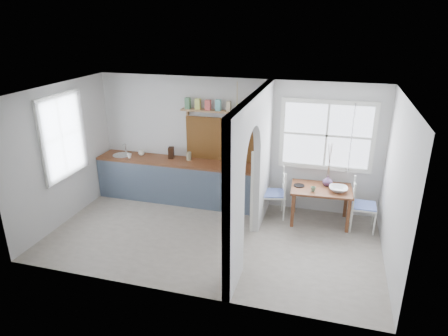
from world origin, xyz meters
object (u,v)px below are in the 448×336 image
(chair_left, at_px, (273,193))
(kettle, at_px, (232,161))
(chair_right, at_px, (364,205))
(vase, at_px, (328,181))
(dining_table, at_px, (320,205))

(chair_left, height_order, kettle, kettle)
(chair_right, xyz_separation_m, vase, (-0.68, 0.24, 0.31))
(chair_left, height_order, chair_right, chair_left)
(dining_table, distance_m, chair_left, 0.91)
(chair_right, height_order, kettle, kettle)
(chair_left, height_order, vase, chair_left)
(chair_left, bearing_deg, dining_table, 77.23)
(chair_left, bearing_deg, chair_right, 74.52)
(chair_right, height_order, vase, chair_right)
(dining_table, xyz_separation_m, kettle, (-1.75, 0.09, 0.68))
(dining_table, relative_size, vase, 5.72)
(kettle, relative_size, vase, 1.31)
(dining_table, height_order, chair_right, chair_right)
(kettle, xyz_separation_m, vase, (1.85, 0.07, -0.23))
(chair_left, distance_m, vase, 1.06)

